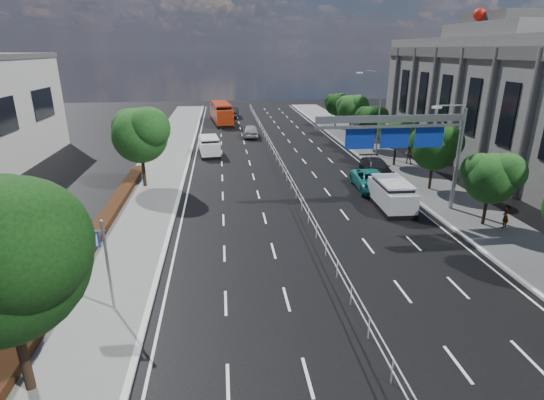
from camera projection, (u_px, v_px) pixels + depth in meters
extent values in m
plane|color=black|center=(345.00, 295.00, 19.91)|extent=(160.00, 160.00, 0.00)
cube|color=slate|center=(91.00, 311.00, 18.61)|extent=(5.00, 140.00, 0.14)
cube|color=silver|center=(149.00, 307.00, 18.88)|extent=(0.25, 140.00, 0.15)
cube|color=silver|center=(523.00, 282.00, 20.88)|extent=(0.25, 140.00, 0.15)
cube|color=silver|center=(280.00, 158.00, 40.61)|extent=(0.05, 85.00, 0.05)
cube|color=silver|center=(280.00, 163.00, 40.76)|extent=(0.05, 85.00, 0.05)
cube|color=black|center=(82.00, 255.00, 22.98)|extent=(1.00, 36.00, 0.44)
cylinder|color=gray|center=(108.00, 268.00, 18.03)|extent=(0.12, 0.12, 4.20)
sphere|color=gray|center=(101.00, 222.00, 17.31)|extent=(0.18, 0.18, 0.18)
cylinder|color=gray|center=(89.00, 231.00, 17.38)|extent=(1.30, 0.07, 0.07)
cube|color=#0E2A9C|center=(83.00, 240.00, 17.48)|extent=(1.35, 0.06, 0.68)
cube|color=white|center=(83.00, 240.00, 17.52)|extent=(1.20, 0.01, 0.54)
cube|color=white|center=(82.00, 241.00, 17.45)|extent=(1.20, 0.01, 0.54)
cylinder|color=gray|center=(457.00, 161.00, 29.22)|extent=(0.28, 0.28, 7.20)
cube|color=gray|center=(392.00, 119.00, 27.65)|extent=(10.20, 0.25, 0.45)
cube|color=gray|center=(391.00, 126.00, 27.82)|extent=(10.20, 0.18, 0.18)
cylinder|color=gray|center=(452.00, 105.00, 27.83)|extent=(2.00, 0.10, 0.10)
cube|color=silver|center=(437.00, 107.00, 27.75)|extent=(0.60, 0.25, 0.15)
cube|color=#0E2A9C|center=(429.00, 137.00, 28.57)|extent=(2.00, 0.08, 1.40)
cube|color=white|center=(429.00, 137.00, 28.62)|extent=(1.80, 0.02, 1.20)
cube|color=#0E2A9C|center=(395.00, 138.00, 28.30)|extent=(2.00, 0.08, 1.40)
cube|color=white|center=(394.00, 138.00, 28.35)|extent=(1.80, 0.02, 1.20)
cube|color=#0E2A9C|center=(360.00, 139.00, 28.04)|extent=(2.00, 0.08, 1.40)
cube|color=white|center=(360.00, 138.00, 28.08)|extent=(1.80, 0.02, 1.20)
cylinder|color=gray|center=(379.00, 114.00, 43.90)|extent=(0.16, 0.16, 9.00)
cylinder|color=gray|center=(371.00, 71.00, 42.32)|extent=(0.10, 2.40, 0.10)
cube|color=silver|center=(359.00, 73.00, 42.23)|extent=(0.60, 0.25, 0.15)
cube|color=slate|center=(526.00, 102.00, 41.12)|extent=(14.00, 36.00, 12.00)
cube|color=#4C4947|center=(464.00, 52.00, 38.78)|extent=(0.40, 36.00, 1.00)
cube|color=slate|center=(541.00, 29.00, 38.89)|extent=(13.00, 12.00, 1.20)
cube|color=#4C4947|center=(543.00, 17.00, 38.56)|extent=(12.00, 7.00, 0.90)
sphere|color=#B2140C|center=(479.00, 14.00, 37.80)|extent=(1.10, 1.10, 1.10)
cylinder|color=black|center=(20.00, 342.00, 13.67)|extent=(0.32, 0.32, 4.00)
sphere|color=black|center=(0.00, 260.00, 12.67)|extent=(5.20, 5.20, 5.20)
sphere|color=black|center=(20.00, 245.00, 11.79)|extent=(3.90, 3.90, 3.90)
cylinder|color=black|center=(143.00, 167.00, 34.82)|extent=(0.28, 0.28, 3.50)
sphere|color=#183D13|center=(140.00, 136.00, 33.94)|extent=(4.40, 4.40, 4.40)
sphere|color=#183D13|center=(149.00, 128.00, 33.19)|extent=(3.30, 3.30, 3.30)
sphere|color=#183D13|center=(131.00, 127.00, 34.29)|extent=(3.08, 3.08, 3.08)
cylinder|color=black|center=(485.00, 207.00, 27.25)|extent=(0.21, 0.21, 2.60)
sphere|color=#183D13|center=(491.00, 179.00, 26.61)|extent=(3.20, 3.20, 3.20)
sphere|color=#183D13|center=(507.00, 172.00, 26.05)|extent=(2.40, 2.40, 2.40)
sphere|color=#183D13|center=(479.00, 170.00, 26.85)|extent=(2.24, 2.24, 2.24)
cylinder|color=black|center=(431.00, 174.00, 34.23)|extent=(0.22, 0.22, 2.80)
sphere|color=black|center=(434.00, 148.00, 33.54)|extent=(3.50, 3.50, 3.50)
sphere|color=black|center=(447.00, 143.00, 32.93)|extent=(2.62, 2.62, 2.62)
sphere|color=black|center=(425.00, 142.00, 33.81)|extent=(2.45, 2.45, 2.45)
cylinder|color=black|center=(395.00, 153.00, 41.26)|extent=(0.22, 0.22, 2.70)
sphere|color=#183D13|center=(397.00, 132.00, 40.59)|extent=(3.30, 3.30, 3.30)
sphere|color=#183D13|center=(406.00, 128.00, 40.02)|extent=(2.48, 2.48, 2.47)
sphere|color=#183D13|center=(390.00, 127.00, 40.84)|extent=(2.31, 2.31, 2.31)
cylinder|color=black|center=(369.00, 138.00, 48.28)|extent=(0.21, 0.21, 2.65)
sphere|color=black|center=(371.00, 121.00, 47.62)|extent=(3.20, 3.20, 3.20)
sphere|color=black|center=(378.00, 116.00, 47.07)|extent=(2.40, 2.40, 2.40)
sphere|color=black|center=(365.00, 116.00, 47.87)|extent=(2.24, 2.24, 2.24)
cylinder|color=black|center=(350.00, 126.00, 55.26)|extent=(0.23, 0.23, 2.85)
sphere|color=#183D13|center=(351.00, 109.00, 54.55)|extent=(3.60, 3.60, 3.60)
sphere|color=#183D13|center=(358.00, 105.00, 53.94)|extent=(2.70, 2.70, 2.70)
sphere|color=#183D13|center=(346.00, 105.00, 54.84)|extent=(2.52, 2.52, 2.52)
cylinder|color=black|center=(335.00, 118.00, 62.32)|extent=(0.21, 0.21, 2.60)
sphere|color=black|center=(336.00, 105.00, 61.67)|extent=(3.10, 3.10, 3.10)
sphere|color=black|center=(341.00, 101.00, 61.13)|extent=(2.32, 2.33, 2.32)
sphere|color=black|center=(332.00, 101.00, 61.91)|extent=(2.17, 2.17, 2.17)
cube|color=black|center=(210.00, 154.00, 46.00)|extent=(2.48, 4.82, 0.33)
cube|color=white|center=(209.00, 146.00, 45.73)|extent=(2.43, 4.72, 1.37)
cube|color=black|center=(209.00, 140.00, 45.50)|extent=(2.14, 3.44, 0.60)
cube|color=white|center=(209.00, 137.00, 45.40)|extent=(2.25, 3.72, 0.12)
cylinder|color=black|center=(203.00, 156.00, 44.39)|extent=(0.36, 0.71, 0.68)
cylinder|color=black|center=(219.00, 155.00, 44.74)|extent=(0.36, 0.71, 0.68)
cylinder|color=black|center=(201.00, 149.00, 47.14)|extent=(0.36, 0.71, 0.68)
cylinder|color=black|center=(216.00, 149.00, 47.49)|extent=(0.36, 0.71, 0.68)
cube|color=black|center=(222.00, 122.00, 65.76)|extent=(3.64, 10.62, 0.31)
cube|color=#94240A|center=(221.00, 114.00, 65.31)|extent=(3.57, 10.41, 2.11)
cube|color=black|center=(221.00, 107.00, 64.95)|extent=(3.05, 7.55, 0.93)
cube|color=#94240A|center=(221.00, 103.00, 64.80)|extent=(3.22, 8.17, 0.19)
cylinder|color=black|center=(217.00, 125.00, 62.40)|extent=(0.34, 0.67, 0.64)
cylinder|color=black|center=(231.00, 124.00, 62.84)|extent=(0.34, 0.67, 0.64)
cylinder|color=black|center=(213.00, 118.00, 68.57)|extent=(0.34, 0.67, 0.64)
cylinder|color=black|center=(225.00, 118.00, 69.01)|extent=(0.34, 0.67, 0.64)
imported|color=#979A9E|center=(250.00, 131.00, 55.29)|extent=(2.11, 4.88, 1.64)
imported|color=black|center=(232.00, 112.00, 71.22)|extent=(2.34, 5.28, 1.69)
cube|color=black|center=(391.00, 206.00, 30.77)|extent=(2.28, 5.05, 0.34)
cube|color=#B3B4BB|center=(392.00, 195.00, 30.50)|extent=(2.24, 4.95, 1.41)
cube|color=black|center=(393.00, 186.00, 30.26)|extent=(2.03, 3.58, 0.62)
cube|color=#B3B4BB|center=(393.00, 181.00, 30.16)|extent=(2.12, 3.87, 0.12)
cylinder|color=black|center=(387.00, 212.00, 29.14)|extent=(0.32, 0.71, 0.70)
cylinder|color=black|center=(411.00, 211.00, 29.27)|extent=(0.32, 0.71, 0.70)
cylinder|color=black|center=(372.00, 196.00, 32.16)|extent=(0.32, 0.71, 0.70)
cylinder|color=black|center=(395.00, 196.00, 32.29)|extent=(0.32, 0.71, 0.70)
imported|color=#1A756F|center=(372.00, 181.00, 34.51)|extent=(2.84, 5.62, 1.52)
imported|color=black|center=(376.00, 168.00, 38.34)|extent=(2.19, 5.19, 1.50)
imported|color=gray|center=(506.00, 216.00, 26.84)|extent=(0.66, 0.60, 1.53)
imported|color=gray|center=(409.00, 155.00, 41.96)|extent=(1.07, 1.04, 1.74)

